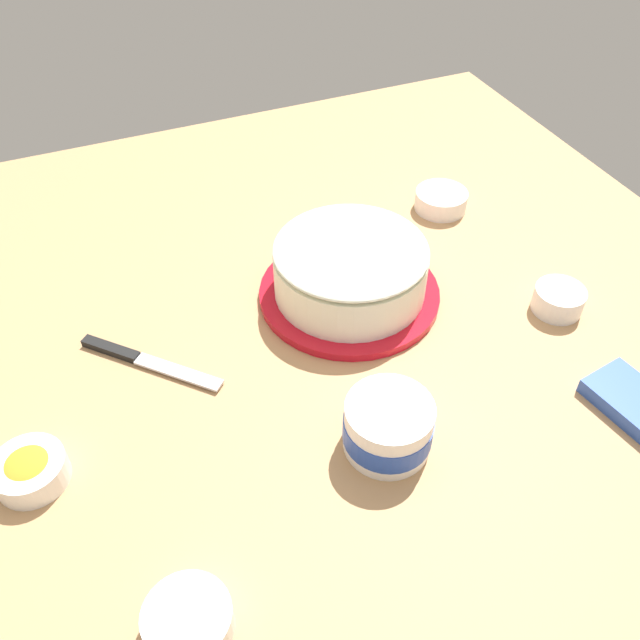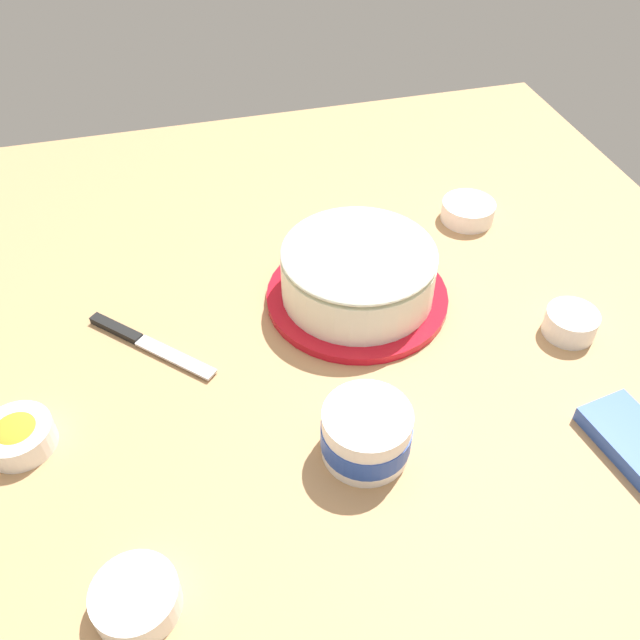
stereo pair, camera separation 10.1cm
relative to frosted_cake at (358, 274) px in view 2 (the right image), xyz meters
The scene contains 9 objects.
ground_plane 0.17m from the frosted_cake, 50.14° to the right, with size 1.54×1.54×0.00m, color tan.
frosted_cake is the anchor object (origin of this frame).
frosting_tub 0.30m from the frosted_cake, 15.10° to the right, with size 0.12×0.12×0.08m.
spreading_knife 0.35m from the frosted_cake, 88.42° to the right, with size 0.18×0.18×0.01m.
sprinkle_bowl_blue 0.34m from the frosted_cake, 61.82° to the left, with size 0.08×0.08×0.04m.
sprinkle_bowl_rainbow 0.57m from the frosted_cake, 42.18° to the right, with size 0.10×0.10×0.04m.
sprinkle_bowl_yellow 0.31m from the frosted_cake, 121.28° to the left, with size 0.10×0.10×0.04m.
sprinkle_bowl_orange 0.54m from the frosted_cake, 72.65° to the right, with size 0.09×0.09×0.04m.
candy_box_lower 0.47m from the frosted_cake, 35.29° to the left, with size 0.15×0.08×0.02m, color #2D51B2.
Camera 2 is at (0.67, -0.14, 0.74)m, focal length 37.64 mm.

